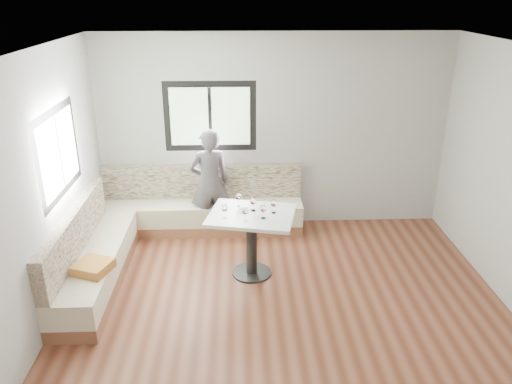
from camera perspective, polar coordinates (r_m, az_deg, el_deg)
room at (r=4.91m, az=3.02°, el=-0.75°), size 5.01×5.01×2.81m
banquette at (r=6.84m, az=-11.01°, el=-4.14°), size 2.90×2.80×0.95m
table at (r=6.06m, az=-0.51°, el=-4.27°), size 1.15×0.98×0.83m
person at (r=7.06m, az=-5.33°, el=1.07°), size 0.65×0.51×1.57m
olive_ramekin at (r=6.06m, az=-1.42°, el=-1.89°), size 0.11×0.11×0.04m
wine_glass_a at (r=5.83m, az=-3.61°, el=-1.88°), size 0.08×0.08×0.17m
wine_glass_b at (r=5.75m, az=-1.24°, el=-2.20°), size 0.08×0.08×0.17m
wine_glass_c at (r=5.81m, az=0.85°, el=-1.95°), size 0.08×0.08×0.17m
wine_glass_d at (r=6.01m, az=-0.33°, el=-1.10°), size 0.08×0.08×0.17m
wine_glass_e at (r=5.95m, az=2.05°, el=-1.35°), size 0.08×0.08×0.17m
wine_glass_f at (r=6.14m, az=-2.02°, el=-0.55°), size 0.08×0.08×0.17m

